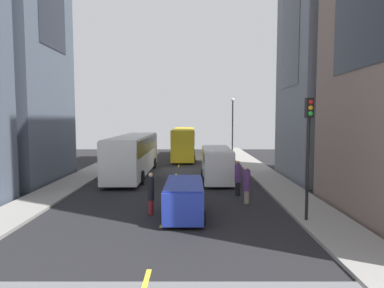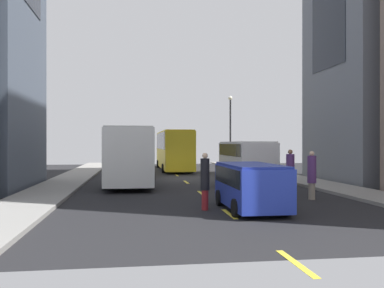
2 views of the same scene
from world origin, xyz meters
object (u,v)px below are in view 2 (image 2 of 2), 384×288
Objects in this scene: car_blue_0 at (251,183)px; pedestrian_crossing_mid at (312,174)px; pedestrian_walking_far at (205,180)px; streetcar_yellow at (173,147)px; delivery_van_white at (246,160)px; pedestrian_crossing_near at (290,171)px; city_bus_white at (130,151)px.

pedestrian_crossing_mid is (3.48, 2.45, 0.11)m from car_blue_0.
car_blue_0 is 2.03× the size of pedestrian_walking_far.
streetcar_yellow is at bearing -28.86° from pedestrian_walking_far.
pedestrian_crossing_near is (0.98, -4.44, -0.37)m from delivery_van_white.
pedestrian_crossing_near is at bearing 53.44° from car_blue_0.
pedestrian_walking_far is at bearing -10.76° from pedestrian_crossing_mid.
streetcar_yellow is 5.77× the size of pedestrian_crossing_mid.
car_blue_0 is at bearing 1.65° from pedestrian_crossing_mid.
city_bus_white is at bearing 110.94° from car_blue_0.
streetcar_yellow is (3.94, 12.00, 0.11)m from city_bus_white.
city_bus_white is at bearing -12.28° from pedestrian_walking_far.
pedestrian_walking_far is 0.97× the size of pedestrian_crossing_near.
car_blue_0 is at bearing -88.58° from streetcar_yellow.
streetcar_yellow is at bearing 71.81° from city_bus_white.
city_bus_white is 12.39m from pedestrian_crossing_mid.
pedestrian_walking_far reaches higher than car_blue_0.
delivery_van_white is at bearing 129.61° from pedestrian_crossing_near.
city_bus_white is 5.92× the size of pedestrian_crossing_mid.
streetcar_yellow is at bearing 128.29° from pedestrian_crossing_near.
pedestrian_crossing_mid is at bearing 35.14° from car_blue_0.
pedestrian_crossing_near is 1.02× the size of pedestrian_crossing_mid.
city_bus_white is at bearing -108.19° from streetcar_yellow.
delivery_van_white is at bearing -79.23° from streetcar_yellow.
pedestrian_crossing_mid is at bearing -93.52° from pedestrian_walking_far.
pedestrian_crossing_near is (3.84, -19.46, -0.97)m from streetcar_yellow.
delivery_van_white reaches higher than car_blue_0.
pedestrian_walking_far is 0.99× the size of pedestrian_crossing_mid.
car_blue_0 is 1.69m from pedestrian_walking_far.
pedestrian_crossing_near is at bearing -78.83° from streetcar_yellow.
streetcar_yellow is at bearing 100.77° from delivery_van_white.
pedestrian_crossing_mid is at bearing -55.95° from pedestrian_crossing_near.
delivery_van_white is 6.50m from pedestrian_crossing_mid.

